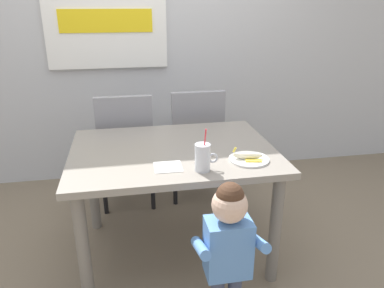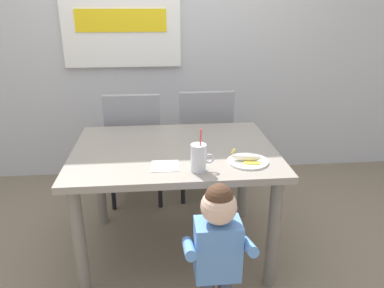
{
  "view_description": "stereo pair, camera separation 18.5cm",
  "coord_description": "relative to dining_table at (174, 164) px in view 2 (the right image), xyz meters",
  "views": [
    {
      "loc": [
        -0.27,
        -2.09,
        1.6
      ],
      "look_at": [
        0.1,
        -0.09,
        0.81
      ],
      "focal_mm": 34.45,
      "sensor_mm": 36.0,
      "label": 1
    },
    {
      "loc": [
        -0.09,
        -2.12,
        1.6
      ],
      "look_at": [
        0.1,
        -0.09,
        0.81
      ],
      "focal_mm": 34.45,
      "sensor_mm": 36.0,
      "label": 2
    }
  ],
  "objects": [
    {
      "name": "back_wall",
      "position": [
        -0.01,
        1.35,
        0.8
      ],
      "size": [
        6.4,
        0.17,
        2.9
      ],
      "color": "silver",
      "rests_on": "ground"
    },
    {
      "name": "snack_plate",
      "position": [
        0.4,
        -0.25,
        0.11
      ],
      "size": [
        0.23,
        0.23,
        0.01
      ],
      "primitive_type": "cylinder",
      "color": "white",
      "rests_on": "dining_table"
    },
    {
      "name": "milk_cup",
      "position": [
        0.12,
        -0.34,
        0.17
      ],
      "size": [
        0.13,
        0.09,
        0.25
      ],
      "color": "silver",
      "rests_on": "dining_table"
    },
    {
      "name": "ground_plane",
      "position": [
        0.0,
        0.0,
        -0.65
      ],
      "size": [
        24.0,
        24.0,
        0.0
      ],
      "primitive_type": "plane",
      "color": "#7A6B56"
    },
    {
      "name": "dining_chair_right",
      "position": [
        0.28,
        0.72,
        -0.1
      ],
      "size": [
        0.44,
        0.44,
        0.96
      ],
      "rotation": [
        0.0,
        0.0,
        3.14
      ],
      "color": "gray",
      "rests_on": "ground"
    },
    {
      "name": "dining_chair_left",
      "position": [
        -0.29,
        0.68,
        -0.1
      ],
      "size": [
        0.44,
        0.45,
        0.96
      ],
      "rotation": [
        0.0,
        0.0,
        3.14
      ],
      "color": "gray",
      "rests_on": "ground"
    },
    {
      "name": "paper_napkin",
      "position": [
        -0.06,
        -0.26,
        0.11
      ],
      "size": [
        0.15,
        0.15,
        0.0
      ],
      "primitive_type": "cube",
      "rotation": [
        0.0,
        0.0,
        -0.02
      ],
      "color": "white",
      "rests_on": "dining_table"
    },
    {
      "name": "dining_table",
      "position": [
        0.0,
        0.0,
        0.0
      ],
      "size": [
        1.25,
        0.94,
        0.75
      ],
      "color": "gray",
      "rests_on": "ground"
    },
    {
      "name": "toddler_standing",
      "position": [
        0.17,
        -0.67,
        -0.12
      ],
      "size": [
        0.33,
        0.24,
        0.84
      ],
      "color": "#3F4760",
      "rests_on": "ground"
    },
    {
      "name": "peeled_banana",
      "position": [
        0.4,
        -0.26,
        0.14
      ],
      "size": [
        0.18,
        0.12,
        0.07
      ],
      "rotation": [
        0.0,
        0.0,
        -0.22
      ],
      "color": "#F4EAC6",
      "rests_on": "snack_plate"
    }
  ]
}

